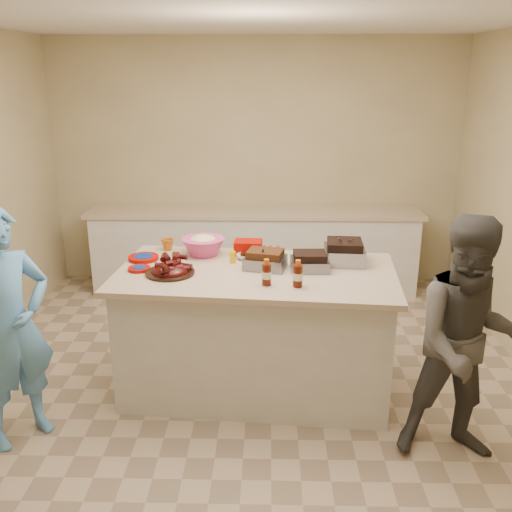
{
  "coord_description": "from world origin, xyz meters",
  "views": [
    {
      "loc": [
        0.15,
        -3.84,
        2.36
      ],
      "look_at": [
        0.06,
        0.11,
        1.06
      ],
      "focal_mm": 40.0,
      "sensor_mm": 36.0,
      "label": 1
    }
  ],
  "objects_px": {
    "plastic_cup": "(168,250)",
    "guest_gray": "(455,452)",
    "bbq_bottle_a": "(266,285)",
    "mustard_bottle": "(233,263)",
    "rib_platter": "(170,274)",
    "guest_blue": "(25,435)",
    "bbq_bottle_b": "(298,287)",
    "island": "(256,387)",
    "roasting_pan": "(344,263)",
    "coleslaw_bowl": "(204,255)"
  },
  "relations": [
    {
      "from": "rib_platter",
      "to": "plastic_cup",
      "type": "bearing_deg",
      "value": 101.31
    },
    {
      "from": "rib_platter",
      "to": "coleslaw_bowl",
      "type": "distance_m",
      "value": 0.49
    },
    {
      "from": "rib_platter",
      "to": "guest_blue",
      "type": "relative_size",
      "value": 0.22
    },
    {
      "from": "rib_platter",
      "to": "plastic_cup",
      "type": "distance_m",
      "value": 0.57
    },
    {
      "from": "guest_blue",
      "to": "guest_gray",
      "type": "relative_size",
      "value": 1.01
    },
    {
      "from": "coleslaw_bowl",
      "to": "mustard_bottle",
      "type": "xyz_separation_m",
      "value": [
        0.24,
        -0.19,
        -0.0
      ]
    },
    {
      "from": "plastic_cup",
      "to": "guest_gray",
      "type": "xyz_separation_m",
      "value": [
        2.04,
        -1.26,
        -0.96
      ]
    },
    {
      "from": "bbq_bottle_a",
      "to": "mustard_bottle",
      "type": "xyz_separation_m",
      "value": [
        -0.26,
        0.46,
        -0.0
      ]
    },
    {
      "from": "coleslaw_bowl",
      "to": "guest_blue",
      "type": "relative_size",
      "value": 0.21
    },
    {
      "from": "island",
      "to": "plastic_cup",
      "type": "bearing_deg",
      "value": 150.87
    },
    {
      "from": "roasting_pan",
      "to": "rib_platter",
      "type": "bearing_deg",
      "value": -164.06
    },
    {
      "from": "plastic_cup",
      "to": "guest_gray",
      "type": "relative_size",
      "value": 0.06
    },
    {
      "from": "bbq_bottle_b",
      "to": "plastic_cup",
      "type": "bearing_deg",
      "value": 141.92
    },
    {
      "from": "coleslaw_bowl",
      "to": "plastic_cup",
      "type": "height_order",
      "value": "coleslaw_bowl"
    },
    {
      "from": "rib_platter",
      "to": "guest_gray",
      "type": "xyz_separation_m",
      "value": [
        1.92,
        -0.7,
        -0.96
      ]
    },
    {
      "from": "island",
      "to": "mustard_bottle",
      "type": "bearing_deg",
      "value": 139.45
    },
    {
      "from": "roasting_pan",
      "to": "island",
      "type": "bearing_deg",
      "value": -159.12
    },
    {
      "from": "coleslaw_bowl",
      "to": "mustard_bottle",
      "type": "height_order",
      "value": "coleslaw_bowl"
    },
    {
      "from": "bbq_bottle_b",
      "to": "mustard_bottle",
      "type": "bearing_deg",
      "value": 133.93
    },
    {
      "from": "bbq_bottle_b",
      "to": "bbq_bottle_a",
      "type": "bearing_deg",
      "value": 172.22
    },
    {
      "from": "rib_platter",
      "to": "plastic_cup",
      "type": "height_order",
      "value": "rib_platter"
    },
    {
      "from": "bbq_bottle_b",
      "to": "mustard_bottle",
      "type": "xyz_separation_m",
      "value": [
        -0.47,
        0.49,
        -0.0
      ]
    },
    {
      "from": "plastic_cup",
      "to": "rib_platter",
      "type": "bearing_deg",
      "value": -78.69
    },
    {
      "from": "bbq_bottle_a",
      "to": "plastic_cup",
      "type": "xyz_separation_m",
      "value": [
        -0.81,
        0.77,
        0.0
      ]
    },
    {
      "from": "roasting_pan",
      "to": "bbq_bottle_b",
      "type": "relative_size",
      "value": 1.59
    },
    {
      "from": "rib_platter",
      "to": "island",
      "type": "bearing_deg",
      "value": 6.51
    },
    {
      "from": "rib_platter",
      "to": "guest_blue",
      "type": "distance_m",
      "value": 1.46
    },
    {
      "from": "bbq_bottle_b",
      "to": "roasting_pan",
      "type": "bearing_deg",
      "value": 53.53
    },
    {
      "from": "island",
      "to": "guest_blue",
      "type": "bearing_deg",
      "value": -152.33
    },
    {
      "from": "roasting_pan",
      "to": "mustard_bottle",
      "type": "height_order",
      "value": "same"
    },
    {
      "from": "island",
      "to": "guest_blue",
      "type": "distance_m",
      "value": 1.68
    },
    {
      "from": "guest_blue",
      "to": "guest_gray",
      "type": "distance_m",
      "value": 2.86
    },
    {
      "from": "coleslaw_bowl",
      "to": "rib_platter",
      "type": "bearing_deg",
      "value": -113.29
    },
    {
      "from": "rib_platter",
      "to": "mustard_bottle",
      "type": "height_order",
      "value": "rib_platter"
    },
    {
      "from": "bbq_bottle_a",
      "to": "plastic_cup",
      "type": "height_order",
      "value": "bbq_bottle_a"
    },
    {
      "from": "guest_blue",
      "to": "island",
      "type": "bearing_deg",
      "value": -27.15
    },
    {
      "from": "island",
      "to": "coleslaw_bowl",
      "type": "relative_size",
      "value": 5.95
    },
    {
      "from": "plastic_cup",
      "to": "guest_blue",
      "type": "height_order",
      "value": "plastic_cup"
    },
    {
      "from": "rib_platter",
      "to": "bbq_bottle_a",
      "type": "relative_size",
      "value": 1.92
    },
    {
      "from": "bbq_bottle_b",
      "to": "plastic_cup",
      "type": "distance_m",
      "value": 1.29
    },
    {
      "from": "island",
      "to": "roasting_pan",
      "type": "height_order",
      "value": "roasting_pan"
    },
    {
      "from": "roasting_pan",
      "to": "plastic_cup",
      "type": "relative_size",
      "value": 2.99
    },
    {
      "from": "island",
      "to": "mustard_bottle",
      "type": "xyz_separation_m",
      "value": [
        -0.18,
        0.18,
        0.96
      ]
    },
    {
      "from": "island",
      "to": "bbq_bottle_b",
      "type": "distance_m",
      "value": 1.05
    },
    {
      "from": "mustard_bottle",
      "to": "plastic_cup",
      "type": "xyz_separation_m",
      "value": [
        -0.55,
        0.31,
        0.0
      ]
    },
    {
      "from": "roasting_pan",
      "to": "guest_gray",
      "type": "relative_size",
      "value": 0.19
    },
    {
      "from": "island",
      "to": "bbq_bottle_b",
      "type": "relative_size",
      "value": 10.65
    },
    {
      "from": "roasting_pan",
      "to": "bbq_bottle_a",
      "type": "height_order",
      "value": "bbq_bottle_a"
    },
    {
      "from": "plastic_cup",
      "to": "guest_gray",
      "type": "height_order",
      "value": "plastic_cup"
    },
    {
      "from": "island",
      "to": "guest_gray",
      "type": "distance_m",
      "value": 1.52
    }
  ]
}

